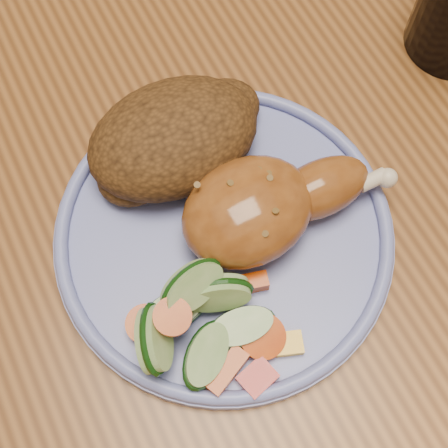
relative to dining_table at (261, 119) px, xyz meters
name	(u,v)px	position (x,y,z in m)	size (l,w,h in m)	color
ground	(242,306)	(0.00, 0.00, -0.67)	(4.00, 4.00, 0.00)	#56341D
dining_table	(261,119)	(0.00, 0.00, 0.00)	(0.90, 1.40, 0.75)	brown
plate	(224,235)	(-0.10, -0.12, 0.09)	(0.24, 0.24, 0.01)	#6D78C3
plate_rim	(224,229)	(-0.10, -0.12, 0.10)	(0.24, 0.24, 0.01)	#6D78C3
chicken_leg	(266,206)	(-0.07, -0.13, 0.12)	(0.16, 0.09, 0.05)	brown
rice_pilaf	(176,137)	(-0.10, -0.05, 0.12)	(0.14, 0.09, 0.06)	#4C2E13
vegetable_pile	(202,322)	(-0.15, -0.18, 0.11)	(0.11, 0.10, 0.05)	#A50A05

